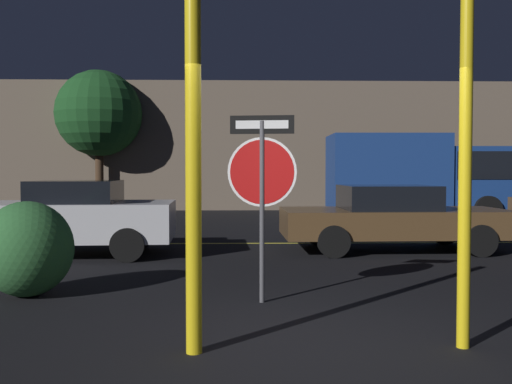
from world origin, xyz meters
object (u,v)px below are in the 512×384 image
object	(u,v)px
passing_car_3	(392,217)
tree_0	(99,114)
yellow_pole_right	(465,171)
hedge_bush_1	(27,249)
stop_sign	(262,173)
passing_car_2	(71,217)
yellow_pole_left	(193,178)
delivery_truck	(422,173)

from	to	relation	value
passing_car_3	tree_0	bearing A→B (deg)	-143.90
yellow_pole_right	hedge_bush_1	distance (m)	5.30
stop_sign	passing_car_3	size ratio (longest dim) A/B	0.50
passing_car_2	passing_car_3	size ratio (longest dim) A/B	0.88
hedge_bush_1	passing_car_3	bearing A→B (deg)	35.00
stop_sign	passing_car_2	world-z (taller)	stop_sign
stop_sign	yellow_pole_right	size ratio (longest dim) A/B	0.71
passing_car_2	yellow_pole_left	bearing A→B (deg)	-157.39
passing_car_2	hedge_bush_1	bearing A→B (deg)	-175.02
delivery_truck	tree_0	distance (m)	12.45
stop_sign	passing_car_3	world-z (taller)	stop_sign
passing_car_2	delivery_truck	xyz separation A→B (m)	(9.05, 7.44, 0.79)
yellow_pole_left	tree_0	xyz separation A→B (m)	(-5.16, 17.67, 2.32)
yellow_pole_left	hedge_bush_1	distance (m)	3.39
hedge_bush_1	passing_car_2	size ratio (longest dim) A/B	0.30
passing_car_3	tree_0	xyz separation A→B (m)	(-8.59, 11.34, 3.18)
passing_car_2	tree_0	size ratio (longest dim) A/B	0.72
tree_0	yellow_pole_right	bearing A→B (deg)	-66.71
yellow_pole_left	tree_0	world-z (taller)	tree_0
yellow_pole_left	passing_car_3	distance (m)	7.25
hedge_bush_1	delivery_truck	size ratio (longest dim) A/B	0.21
yellow_pole_right	tree_0	distance (m)	19.27
delivery_truck	passing_car_2	bearing A→B (deg)	-49.42
hedge_bush_1	tree_0	xyz separation A→B (m)	(-2.86, 15.35, 3.24)
passing_car_3	hedge_bush_1	bearing A→B (deg)	-56.07
yellow_pole_right	tree_0	xyz separation A→B (m)	(-7.57, 17.58, 2.26)
hedge_bush_1	passing_car_2	world-z (taller)	passing_car_2
yellow_pole_left	passing_car_2	world-z (taller)	yellow_pole_left
hedge_bush_1	stop_sign	bearing A→B (deg)	-7.93
passing_car_2	passing_car_3	distance (m)	6.23
stop_sign	yellow_pole_left	world-z (taller)	yellow_pole_left
yellow_pole_right	stop_sign	bearing A→B (deg)	133.84
passing_car_2	passing_car_3	world-z (taller)	passing_car_2
yellow_pole_left	yellow_pole_right	world-z (taller)	yellow_pole_right
passing_car_2	tree_0	xyz separation A→B (m)	(-2.38, 11.81, 3.12)
yellow_pole_left	passing_car_2	size ratio (longest dim) A/B	0.76
stop_sign	delivery_truck	size ratio (longest dim) A/B	0.38
passing_car_3	delivery_truck	size ratio (longest dim) A/B	0.77
yellow_pole_left	delivery_truck	size ratio (longest dim) A/B	0.52
passing_car_3	delivery_truck	world-z (taller)	delivery_truck
stop_sign	passing_car_3	xyz separation A→B (m)	(2.77, 4.43, -0.90)
yellow_pole_left	hedge_bush_1	world-z (taller)	yellow_pole_left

